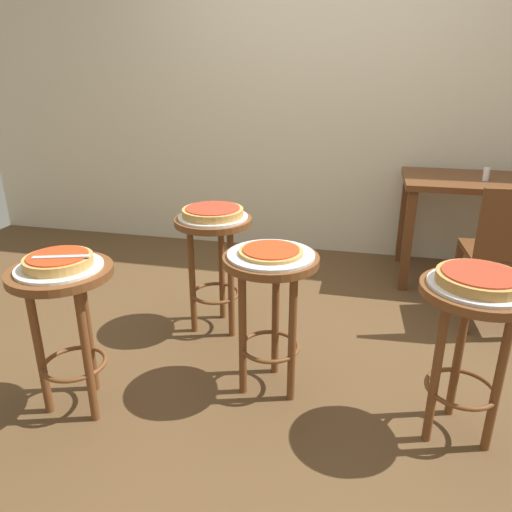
# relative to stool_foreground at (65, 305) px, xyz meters

# --- Properties ---
(ground_plane) EXTENTS (6.00, 6.00, 0.00)m
(ground_plane) POSITION_rel_stool_foreground_xyz_m (0.82, 0.68, -0.51)
(ground_plane) COLOR brown
(back_wall) EXTENTS (6.00, 0.10, 3.00)m
(back_wall) POSITION_rel_stool_foreground_xyz_m (0.82, 2.33, 0.99)
(back_wall) COLOR beige
(back_wall) RESTS_ON ground_plane
(stool_foreground) EXTENTS (0.42, 0.42, 0.67)m
(stool_foreground) POSITION_rel_stool_foreground_xyz_m (0.00, 0.00, 0.00)
(stool_foreground) COLOR brown
(stool_foreground) RESTS_ON ground_plane
(serving_plate_foreground) EXTENTS (0.34, 0.34, 0.01)m
(serving_plate_foreground) POSITION_rel_stool_foreground_xyz_m (0.00, 0.00, 0.17)
(serving_plate_foreground) COLOR white
(serving_plate_foreground) RESTS_ON stool_foreground
(pizza_foreground) EXTENTS (0.27, 0.27, 0.05)m
(pizza_foreground) POSITION_rel_stool_foreground_xyz_m (0.00, 0.00, 0.20)
(pizza_foreground) COLOR tan
(pizza_foreground) RESTS_ON serving_plate_foreground
(stool_middle) EXTENTS (0.42, 0.42, 0.67)m
(stool_middle) POSITION_rel_stool_foreground_xyz_m (1.61, 0.20, 0.00)
(stool_middle) COLOR brown
(stool_middle) RESTS_ON ground_plane
(serving_plate_middle) EXTENTS (0.37, 0.37, 0.01)m
(serving_plate_middle) POSITION_rel_stool_foreground_xyz_m (1.61, 0.20, 0.17)
(serving_plate_middle) COLOR silver
(serving_plate_middle) RESTS_ON stool_middle
(pizza_middle) EXTENTS (0.31, 0.31, 0.05)m
(pizza_middle) POSITION_rel_stool_foreground_xyz_m (1.61, 0.20, 0.20)
(pizza_middle) COLOR #B78442
(pizza_middle) RESTS_ON serving_plate_middle
(stool_leftside) EXTENTS (0.42, 0.42, 0.67)m
(stool_leftside) POSITION_rel_stool_foreground_xyz_m (0.80, 0.33, 0.00)
(stool_leftside) COLOR brown
(stool_leftside) RESTS_ON ground_plane
(serving_plate_leftside) EXTENTS (0.38, 0.38, 0.01)m
(serving_plate_leftside) POSITION_rel_stool_foreground_xyz_m (0.80, 0.33, 0.17)
(serving_plate_leftside) COLOR silver
(serving_plate_leftside) RESTS_ON stool_leftside
(pizza_leftside) EXTENTS (0.28, 0.28, 0.02)m
(pizza_leftside) POSITION_rel_stool_foreground_xyz_m (0.80, 0.33, 0.19)
(pizza_leftside) COLOR tan
(pizza_leftside) RESTS_ON serving_plate_leftside
(stool_rear) EXTENTS (0.42, 0.42, 0.67)m
(stool_rear) POSITION_rel_stool_foreground_xyz_m (0.38, 0.82, 0.00)
(stool_rear) COLOR brown
(stool_rear) RESTS_ON ground_plane
(serving_plate_rear) EXTENTS (0.38, 0.38, 0.01)m
(serving_plate_rear) POSITION_rel_stool_foreground_xyz_m (0.38, 0.82, 0.17)
(serving_plate_rear) COLOR silver
(serving_plate_rear) RESTS_ON stool_rear
(pizza_rear) EXTENTS (0.33, 0.33, 0.05)m
(pizza_rear) POSITION_rel_stool_foreground_xyz_m (0.38, 0.82, 0.20)
(pizza_rear) COLOR tan
(pizza_rear) RESTS_ON serving_plate_rear
(dining_table) EXTENTS (1.10, 0.66, 0.73)m
(dining_table) POSITION_rel_stool_foreground_xyz_m (1.97, 1.91, 0.11)
(dining_table) COLOR #5B3319
(dining_table) RESTS_ON ground_plane
(condiment_shaker) EXTENTS (0.04, 0.04, 0.08)m
(condiment_shaker) POSITION_rel_stool_foreground_xyz_m (1.93, 1.85, 0.27)
(condiment_shaker) COLOR white
(condiment_shaker) RESTS_ON dining_table
(wooden_chair) EXTENTS (0.42, 0.42, 0.85)m
(wooden_chair) POSITION_rel_stool_foreground_xyz_m (1.96, 1.21, -0.04)
(wooden_chair) COLOR #5B3319
(wooden_chair) RESTS_ON ground_plane
(pizza_server_knife) EXTENTS (0.22, 0.09, 0.01)m
(pizza_server_knife) POSITION_rel_stool_foreground_xyz_m (0.03, -0.02, 0.23)
(pizza_server_knife) COLOR silver
(pizza_server_knife) RESTS_ON pizza_foreground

